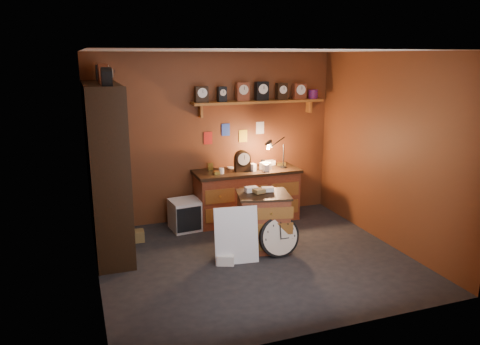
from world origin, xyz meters
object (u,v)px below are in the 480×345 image
low_cabinet (263,219)px  big_round_clock (279,237)px  workbench (247,192)px  shelving_unit (104,162)px

low_cabinet → big_round_clock: bearing=-57.3°
workbench → low_cabinet: size_ratio=1.92×
shelving_unit → low_cabinet: size_ratio=2.88×
workbench → low_cabinet: bearing=-99.5°
low_cabinet → big_round_clock: low_cabinet is taller
workbench → big_round_clock: size_ratio=3.03×
workbench → low_cabinet: workbench is taller
workbench → low_cabinet: 1.20m
shelving_unit → workbench: bearing=12.5°
workbench → big_round_clock: (-0.09, -1.49, -0.20)m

